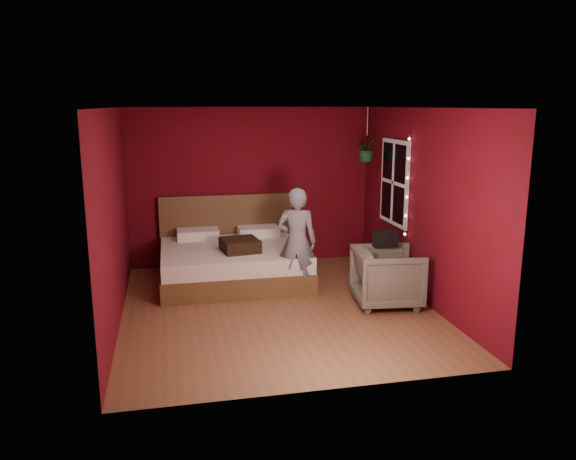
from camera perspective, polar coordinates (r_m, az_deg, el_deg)
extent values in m
plane|color=brown|center=(7.52, -1.11, -7.90)|extent=(4.50, 4.50, 0.00)
cube|color=#5C0917|center=(9.37, -3.79, 4.40)|extent=(4.00, 0.02, 2.60)
cube|color=#5C0917|center=(5.03, 3.75, -2.84)|extent=(4.00, 0.02, 2.60)
cube|color=#5C0917|center=(7.08, -17.35, 1.15)|extent=(0.02, 4.50, 2.60)
cube|color=#5C0917|center=(7.80, 13.51, 2.40)|extent=(0.02, 4.50, 2.60)
cube|color=silver|center=(7.04, -1.21, 12.40)|extent=(4.00, 4.50, 0.02)
cube|color=white|center=(8.56, 10.76, 4.77)|extent=(0.04, 0.97, 1.27)
cube|color=black|center=(8.56, 10.67, 4.77)|extent=(0.02, 0.85, 1.15)
cube|color=white|center=(8.55, 10.64, 4.77)|extent=(0.03, 0.05, 1.15)
cube|color=white|center=(8.55, 10.64, 4.77)|extent=(0.03, 0.85, 0.05)
cylinder|color=silver|center=(8.07, 12.00, 4.25)|extent=(0.01, 0.01, 1.45)
sphere|color=#FFF2CC|center=(8.20, 11.78, -0.42)|extent=(0.04, 0.04, 0.04)
sphere|color=#FFF2CC|center=(8.14, 11.87, 1.43)|extent=(0.04, 0.04, 0.04)
sphere|color=#FFF2CC|center=(8.09, 11.95, 3.31)|extent=(0.04, 0.04, 0.04)
sphere|color=#FFF2CC|center=(8.06, 12.04, 5.20)|extent=(0.04, 0.04, 0.04)
sphere|color=#FFF2CC|center=(8.03, 12.13, 7.11)|extent=(0.04, 0.04, 0.04)
sphere|color=#FFF2CC|center=(8.01, 12.22, 9.04)|extent=(0.04, 0.04, 0.04)
cube|color=brown|center=(8.61, -5.55, -4.21)|extent=(2.17, 1.85, 0.30)
cube|color=silver|center=(8.54, -5.59, -2.46)|extent=(2.13, 1.81, 0.24)
cube|color=brown|center=(9.35, -6.23, -0.06)|extent=(2.17, 0.09, 1.19)
cube|color=white|center=(9.05, -9.14, -0.42)|extent=(0.65, 0.41, 0.15)
cube|color=white|center=(9.15, -3.02, -0.13)|extent=(0.65, 0.41, 0.15)
imported|color=slate|center=(7.84, 0.90, -1.19)|extent=(0.65, 0.53, 1.53)
imported|color=#635E4E|center=(7.63, 10.05, -4.71)|extent=(0.95, 0.92, 0.78)
cube|color=black|center=(7.58, 9.85, -0.88)|extent=(0.31, 0.16, 0.22)
cube|color=black|center=(8.21, -4.90, -1.54)|extent=(0.58, 0.58, 0.18)
cylinder|color=silver|center=(9.02, 8.08, 10.87)|extent=(0.01, 0.01, 0.44)
imported|color=#1B6126|center=(9.05, 8.00, 8.19)|extent=(0.46, 0.43, 0.41)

